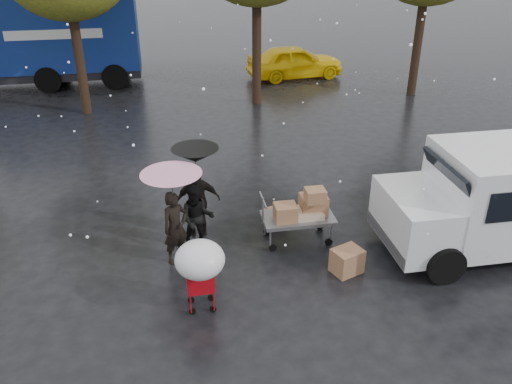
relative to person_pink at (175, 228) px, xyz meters
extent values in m
plane|color=black|center=(0.83, -0.43, -0.76)|extent=(90.00, 90.00, 0.00)
imported|color=black|center=(0.00, 0.00, 0.00)|extent=(0.66, 0.60, 1.52)
imported|color=black|center=(0.45, 0.34, -0.04)|extent=(0.74, 0.60, 1.45)
imported|color=black|center=(0.52, 0.93, 0.05)|extent=(0.97, 0.45, 1.62)
cylinder|color=#4C4C4C|center=(0.00, 0.00, 0.13)|extent=(0.02, 0.02, 1.79)
cone|color=pink|center=(0.00, 0.00, 1.02)|extent=(1.16, 1.16, 0.30)
sphere|color=#4C4C4C|center=(0.00, 0.00, 1.05)|extent=(0.06, 0.06, 0.06)
cylinder|color=#4C4C4C|center=(0.52, 0.93, 0.17)|extent=(0.02, 0.02, 1.87)
cone|color=black|center=(0.52, 0.93, 1.11)|extent=(0.97, 0.97, 0.30)
sphere|color=#4C4C4C|center=(0.52, 0.93, 1.14)|extent=(0.06, 0.06, 0.06)
cube|color=slate|center=(2.55, 0.30, -0.21)|extent=(1.50, 0.80, 0.08)
cylinder|color=slate|center=(1.80, 0.30, 0.04)|extent=(0.04, 0.04, 0.60)
cube|color=brown|center=(2.90, 0.40, 0.03)|extent=(0.55, 0.45, 0.40)
cube|color=brown|center=(2.25, 0.20, 0.00)|extent=(0.45, 0.40, 0.35)
cube|color=brown|center=(2.85, 0.15, 0.37)|extent=(0.40, 0.35, 0.28)
cube|color=tan|center=(2.60, 0.30, -0.11)|extent=(0.90, 0.55, 0.12)
cylinder|color=black|center=(1.95, -0.02, -0.68)|extent=(0.16, 0.05, 0.16)
cylinder|color=black|center=(1.95, 0.62, -0.68)|extent=(0.16, 0.05, 0.16)
cylinder|color=black|center=(3.15, -0.02, -0.68)|extent=(0.16, 0.05, 0.16)
cylinder|color=black|center=(3.15, 0.62, -0.68)|extent=(0.16, 0.05, 0.16)
cube|color=red|center=(0.35, -1.55, -0.11)|extent=(0.47, 0.41, 0.45)
cylinder|color=red|center=(0.35, -1.74, 0.26)|extent=(0.42, 0.02, 0.02)
cylinder|color=#4C4C4C|center=(0.35, -1.74, 0.19)|extent=(0.02, 0.02, 0.60)
ellipsoid|color=white|center=(0.35, -1.74, 0.39)|extent=(0.84, 0.84, 0.63)
cylinder|color=black|center=(0.17, -1.71, -0.70)|extent=(0.12, 0.04, 0.12)
cylinder|color=black|center=(0.17, -1.39, -0.70)|extent=(0.12, 0.04, 0.12)
cylinder|color=black|center=(0.53, -1.71, -0.70)|extent=(0.12, 0.04, 0.12)
cylinder|color=black|center=(0.53, -1.39, -0.70)|extent=(0.12, 0.04, 0.12)
cube|color=white|center=(4.72, -0.64, 0.09)|extent=(1.20, 1.95, 1.10)
cube|color=black|center=(5.27, -0.64, 0.94)|extent=(0.37, 1.70, 0.67)
cube|color=slate|center=(4.17, -0.64, -0.31)|extent=(0.12, 1.90, 0.25)
cylinder|color=black|center=(4.92, -1.59, -0.38)|extent=(0.76, 0.28, 0.76)
cylinder|color=black|center=(4.92, 0.31, -0.38)|extent=(0.76, 0.28, 0.76)
cube|color=navy|center=(-3.82, 13.43, 1.34)|extent=(6.00, 2.50, 2.80)
cube|color=black|center=(-4.82, 13.43, -0.21)|extent=(8.00, 2.30, 0.35)
cube|color=white|center=(-3.82, 12.17, 1.44)|extent=(3.50, 0.03, 0.35)
cylinder|color=black|center=(-1.82, 12.28, -0.26)|extent=(1.00, 0.30, 1.00)
cylinder|color=black|center=(-1.82, 14.58, -0.26)|extent=(1.00, 0.30, 1.00)
cube|color=brown|center=(3.22, -0.97, -0.51)|extent=(0.67, 0.61, 0.49)
cube|color=brown|center=(2.24, 1.09, -0.59)|extent=(0.55, 0.49, 0.35)
imported|color=yellow|center=(5.50, 12.65, -0.09)|extent=(4.11, 2.03, 1.35)
cylinder|color=black|center=(-2.67, 9.57, 1.48)|extent=(0.32, 0.32, 4.48)
cylinder|color=black|center=(3.33, 9.57, 1.69)|extent=(0.32, 0.32, 4.90)
cylinder|color=black|center=(9.33, 9.57, 1.55)|extent=(0.32, 0.32, 4.62)
camera|label=1|loc=(-0.03, -9.20, 5.52)|focal=38.00mm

